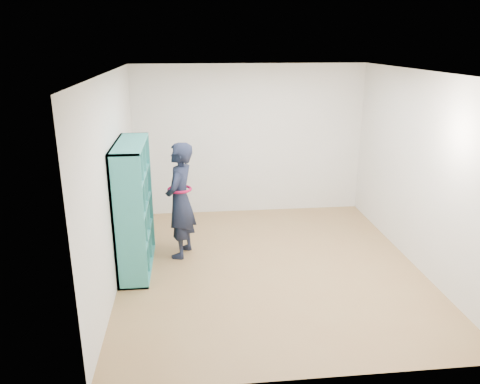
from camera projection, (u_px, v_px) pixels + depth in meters
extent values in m
plane|color=olive|center=(270.00, 267.00, 6.43)|extent=(4.50, 4.50, 0.00)
plane|color=white|center=(274.00, 72.00, 5.62)|extent=(4.50, 4.50, 0.00)
cube|color=silver|center=(113.00, 181.00, 5.82)|extent=(0.02, 4.50, 2.60)
cube|color=silver|center=(420.00, 171.00, 6.23)|extent=(0.02, 4.50, 2.60)
cube|color=silver|center=(250.00, 140.00, 8.15)|extent=(4.00, 0.02, 2.60)
cube|color=silver|center=(318.00, 250.00, 3.90)|extent=(4.00, 0.02, 2.60)
cube|color=teal|center=(128.00, 225.00, 5.57)|extent=(0.38, 0.03, 1.74)
cube|color=teal|center=(139.00, 192.00, 6.77)|extent=(0.38, 0.03, 1.74)
cube|color=teal|center=(138.00, 265.00, 6.44)|extent=(0.38, 1.30, 0.03)
cube|color=teal|center=(129.00, 143.00, 5.91)|extent=(0.38, 1.30, 0.03)
cube|color=teal|center=(120.00, 207.00, 6.15)|extent=(0.03, 1.30, 1.74)
cube|color=teal|center=(132.00, 212.00, 5.98)|extent=(0.35, 0.03, 1.68)
cube|color=teal|center=(136.00, 202.00, 6.37)|extent=(0.35, 0.03, 1.68)
cube|color=teal|center=(136.00, 236.00, 6.30)|extent=(0.35, 1.25, 0.03)
cube|color=teal|center=(134.00, 207.00, 6.17)|extent=(0.35, 1.25, 0.03)
cube|color=teal|center=(132.00, 176.00, 6.04)|extent=(0.35, 1.25, 0.03)
cube|color=beige|center=(137.00, 276.00, 6.02)|extent=(0.24, 0.15, 0.06)
cube|color=black|center=(134.00, 241.00, 5.81)|extent=(0.20, 0.17, 0.26)
cube|color=maroon|center=(132.00, 211.00, 5.68)|extent=(0.20, 0.17, 0.22)
cube|color=silver|center=(129.00, 183.00, 5.63)|extent=(0.24, 0.15, 0.06)
cube|color=navy|center=(140.00, 258.00, 6.33)|extent=(0.20, 0.17, 0.23)
cube|color=brown|center=(137.00, 228.00, 6.20)|extent=(0.20, 0.17, 0.26)
cube|color=#BFB28C|center=(135.00, 203.00, 6.15)|extent=(0.24, 0.15, 0.09)
cube|color=#26594C|center=(133.00, 165.00, 5.93)|extent=(0.20, 0.17, 0.32)
cube|color=beige|center=(142.00, 244.00, 6.72)|extent=(0.20, 0.17, 0.28)
cube|color=black|center=(140.00, 222.00, 6.68)|extent=(0.24, 0.15, 0.06)
cube|color=maroon|center=(138.00, 188.00, 6.46)|extent=(0.20, 0.17, 0.28)
cube|color=silver|center=(136.00, 158.00, 6.33)|extent=(0.20, 0.17, 0.28)
imported|color=black|center=(180.00, 201.00, 6.54)|extent=(0.56, 0.69, 1.65)
torus|color=#9E0C39|center=(180.00, 189.00, 6.49)|extent=(0.43, 0.43, 0.04)
cube|color=silver|center=(173.00, 190.00, 6.63)|extent=(0.01, 0.11, 0.15)
cube|color=black|center=(173.00, 190.00, 6.63)|extent=(0.01, 0.10, 0.14)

